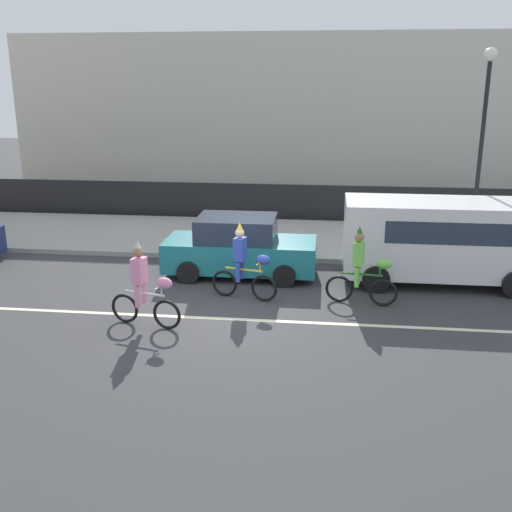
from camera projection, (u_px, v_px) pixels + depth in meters
The scene contains 11 objects.
ground_plane at pixel (226, 311), 13.98m from camera, with size 80.00×80.00×0.00m, color #38383A.
road_centre_line at pixel (223, 319), 13.50m from camera, with size 36.00×0.14×0.01m, color beige.
sidewalk_curb at pixel (258, 237), 20.15m from camera, with size 60.00×5.00×0.15m, color #9E9B93.
fence_line at pixel (267, 202), 22.73m from camera, with size 40.00×0.08×1.40m, color black.
building_backdrop at pixel (321, 113), 29.90m from camera, with size 28.00×8.00×7.16m, color beige.
parade_cyclist_pink at pixel (145, 290), 12.89m from camera, with size 1.69×0.59×1.92m.
parade_cyclist_cobalt at pixel (244, 266), 14.51m from camera, with size 1.68×0.60×1.92m.
parade_cyclist_lime at pixel (363, 271), 14.16m from camera, with size 1.71×0.52×1.92m.
parked_van_white at pixel (444, 236), 15.59m from camera, with size 5.00×2.22×2.18m.
parked_car_teal at pixel (239, 248), 16.32m from camera, with size 4.10×1.92×1.64m.
street_lamp_post at pixel (483, 125), 16.48m from camera, with size 0.36×0.36×5.86m.
Camera 1 is at (2.23, -12.87, 5.19)m, focal length 42.00 mm.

